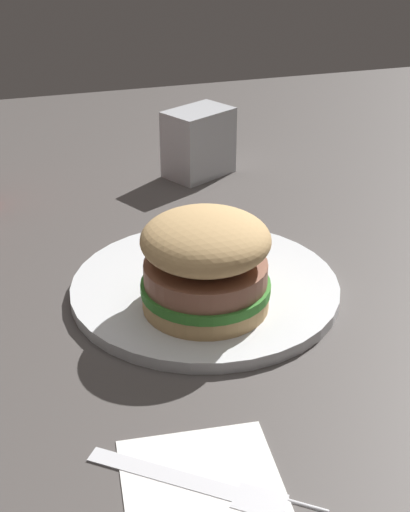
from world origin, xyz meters
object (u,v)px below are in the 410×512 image
at_px(napkin_dispenser, 199,143).
at_px(fries_pile, 205,253).
at_px(napkin, 203,485).
at_px(plate, 205,287).
at_px(sandwich, 206,262).
at_px(fork, 205,483).

bearing_deg(napkin_dispenser, fries_pile, 47.17).
bearing_deg(napkin, napkin_dispenser, -16.57).
bearing_deg(napkin_dispenser, napkin, 46.00).
bearing_deg(plate, napkin_dispenser, -15.71).
height_order(fries_pile, napkin_dispenser, napkin_dispenser).
relative_size(sandwich, fries_pile, 1.33).
relative_size(plate, napkin_dispenser, 2.89).
bearing_deg(fries_pile, fork, 162.70).
relative_size(plate, sandwich, 2.20).
height_order(plate, napkin_dispenser, napkin_dispenser).
distance_m(sandwich, fries_pile, 0.11).
bearing_deg(fries_pile, sandwich, 163.08).
height_order(plate, fries_pile, fries_pile).
relative_size(fries_pile, napkin, 0.83).
bearing_deg(sandwich, napkin_dispenser, -15.81).
xyz_separation_m(plate, fries_pile, (0.05, -0.02, 0.01)).
bearing_deg(plate, fries_pile, -17.21).
height_order(fries_pile, napkin, fries_pile).
bearing_deg(fork, napkin_dispenser, -16.43).
xyz_separation_m(sandwich, fries_pile, (0.09, -0.03, -0.04)).
xyz_separation_m(fries_pile, napkin, (-0.30, 0.09, -0.01)).
relative_size(fries_pile, napkin_dispenser, 0.98).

